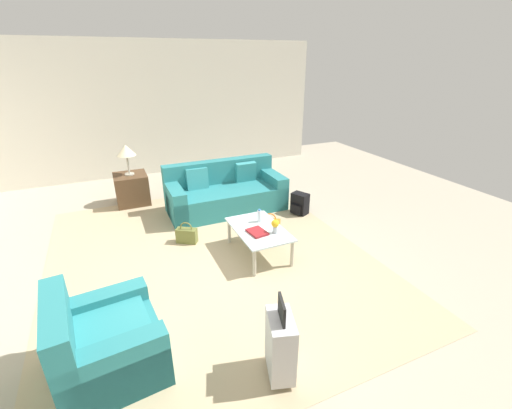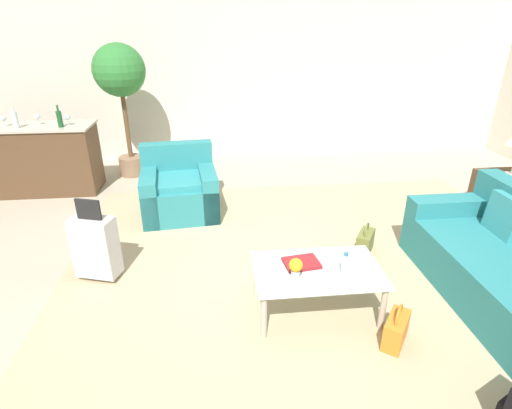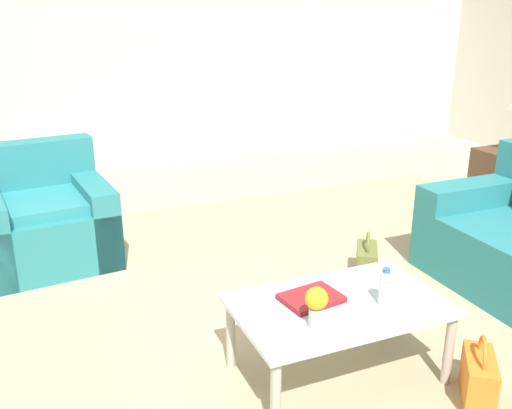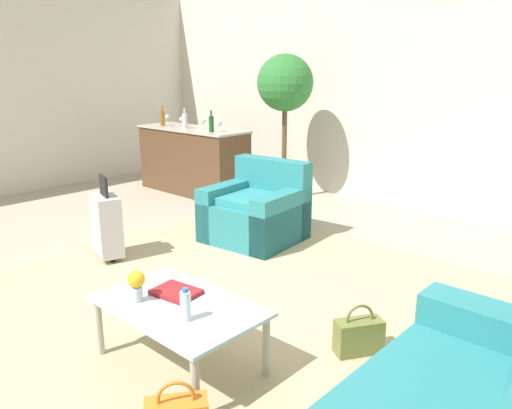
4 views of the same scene
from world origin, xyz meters
name	(u,v)px [view 3 (image 3 of 4)]	position (x,y,z in m)	size (l,w,h in m)	color
ground_plane	(232,342)	(0.00, 0.00, 0.00)	(12.00, 12.00, 0.00)	#A89E89
wall_back	(101,34)	(0.00, 4.06, 1.55)	(10.24, 0.12, 3.10)	beige
area_rug	(307,306)	(0.60, 0.20, 0.00)	(5.20, 4.40, 0.01)	tan
armchair	(43,222)	(-0.91, 1.67, 0.30)	(1.03, 0.98, 0.87)	teal
coffee_table	(339,312)	(0.40, -0.50, 0.38)	(1.08, 0.67, 0.43)	silver
water_bottle	(385,288)	(0.60, -0.60, 0.52)	(0.06, 0.06, 0.20)	silver
coffee_table_book	(311,298)	(0.28, -0.42, 0.44)	(0.30, 0.22, 0.03)	maroon
flower_vase	(316,304)	(0.18, -0.65, 0.55)	(0.11, 0.11, 0.21)	#B2B7BC
handbag_olive	(366,262)	(1.18, 0.40, 0.13)	(0.29, 0.34, 0.36)	olive
handbag_orange	(479,378)	(0.94, -0.95, 0.13)	(0.30, 0.34, 0.36)	orange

